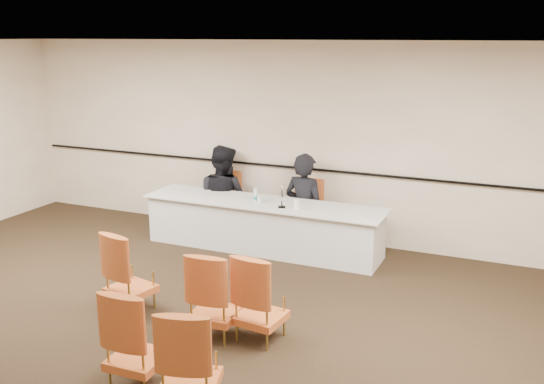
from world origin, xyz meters
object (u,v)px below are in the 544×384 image
Objects in this scene: panelist_main_chair at (304,212)px; aud_chair_front_left at (130,271)px; aud_chair_back_mid at (137,337)px; aud_chair_back_right at (190,358)px; microphone at (282,198)px; panelist_main at (304,213)px; panelist_second at (223,201)px; drinking_glass at (259,200)px; aud_chair_front_mid at (214,294)px; coffee_cup at (296,204)px; aud_chair_front_right at (260,297)px; panelist_second_chair at (223,202)px; panel_table at (263,226)px; water_bottle at (256,195)px.

aud_chair_front_left is (-0.98, -3.00, 0.00)m from panelist_main_chair.
aud_chair_back_mid is 0.64m from aud_chair_back_right.
aud_chair_front_left is (-0.91, -2.30, -0.39)m from microphone.
panelist_second is at bearing 10.52° from panelist_main.
drinking_glass is 0.11× the size of aud_chair_front_mid.
coffee_cup is at bearing -78.91° from panelist_main_chair.
aud_chair_back_right is (0.71, -3.67, -0.39)m from microphone.
aud_chair_back_right is (-0.03, -1.33, 0.00)m from aud_chair_front_right.
microphone reaches higher than aud_chair_front_left.
aud_chair_front_mid is (1.60, -3.17, -0.01)m from panelist_second.
panelist_second_chair is 1.00× the size of aud_chair_back_right.
coffee_cup is 0.14× the size of aud_chair_back_right.
aud_chair_front_left is at bearing -132.28° from microphone.
panelist_second_chair is (-0.95, 0.55, 0.11)m from panel_table.
aud_chair_front_right is (0.67, -3.04, 0.01)m from panelist_main.
microphone is at bearing 81.16° from aud_chair_front_left.
aud_chair_front_left is at bearing -102.13° from drinking_glass.
aud_chair_front_left and aud_chair_back_right have the same top height.
panelist_second_chair is 3.23× the size of microphone.
aud_chair_front_right is (2.06, -3.04, 0.00)m from panelist_second_chair.
microphone reaches higher than aud_chair_front_right.
panel_table is 3.79× the size of panelist_main_chair.
panelist_main is 1.40m from panelist_second_chair.
panelist_main_chair is 0.75m from coffee_cup.
panelist_second is 3.68m from aud_chair_front_right.
drinking_glass is at bearing 145.68° from microphone.
panelist_main_chair and aud_chair_front_left have the same top height.
panel_table is 12.24× the size of microphone.
aud_chair_front_right is (0.54, -2.36, -0.31)m from coffee_cup.
panelist_second is 1.54m from microphone.
panelist_second is at bearing 111.53° from aud_chair_front_mid.
panelist_second is 1.92× the size of aud_chair_front_right.
aud_chair_front_mid is at bearing -63.15° from panelist_second_chair.
panel_table is at bearing 90.30° from aud_chair_front_left.
aud_chair_back_right is at bearing -73.64° from drinking_glass.
panelist_main_chair is at bearing 88.23° from aud_chair_back_mid.
aud_chair_back_mid is at bearing 100.76° from panelist_main.
water_bottle is 2.11× the size of drinking_glass.
microphone is 0.50m from water_bottle.
aud_chair_front_mid is (0.67, -2.56, -0.30)m from drinking_glass.
panelist_main is 4.42m from aud_chair_back_right.
coffee_cup is at bearing -12.88° from microphone.
microphone is at bearing 94.45° from panelist_main.
panelist_second is at bearing 146.61° from drinking_glass.
water_bottle is (-0.11, -0.02, 0.47)m from panel_table.
panelist_main_chair is 4.25m from aud_chair_back_mid.
microphone is 3.57m from aud_chair_back_mid.
microphone is 0.42m from drinking_glass.
coffee_cup is (0.13, -0.67, 0.32)m from panelist_main.
aud_chair_front_mid is (0.07, -2.49, -0.31)m from coffee_cup.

